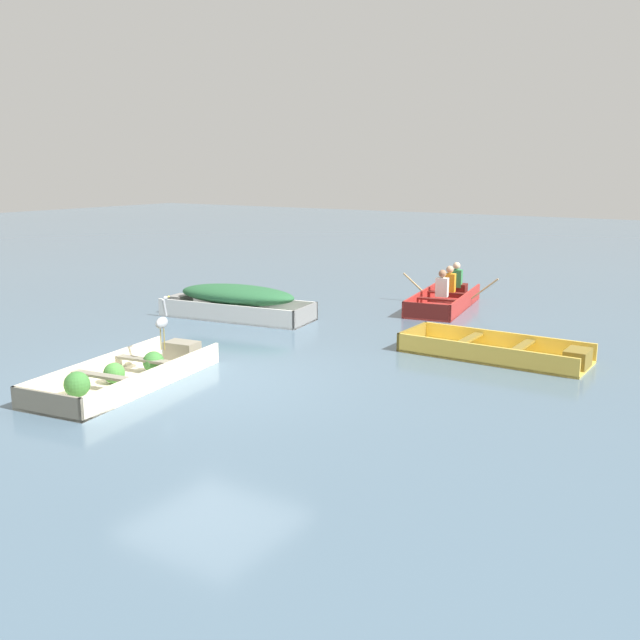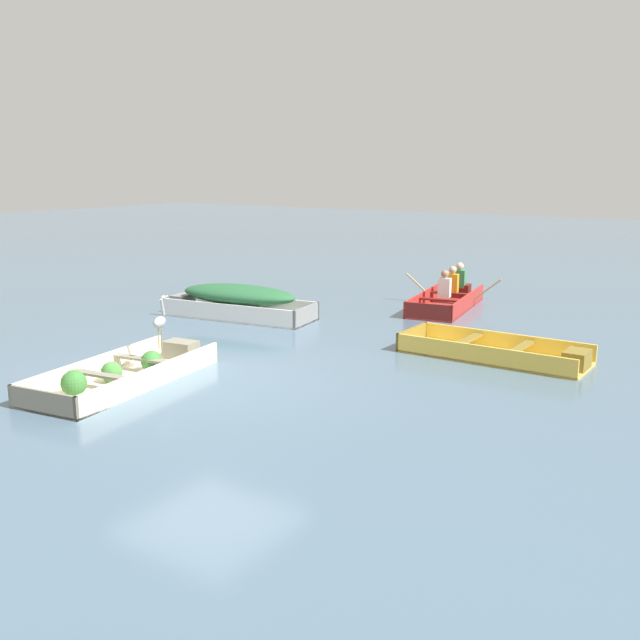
{
  "view_description": "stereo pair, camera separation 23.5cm",
  "coord_description": "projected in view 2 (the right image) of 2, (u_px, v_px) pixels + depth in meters",
  "views": [
    {
      "loc": [
        7.24,
        -8.07,
        3.25
      ],
      "look_at": [
        -0.03,
        3.25,
        0.35
      ],
      "focal_mm": 40.0,
      "sensor_mm": 36.0,
      "label": 1
    },
    {
      "loc": [
        7.43,
        -7.94,
        3.25
      ],
      "look_at": [
        -0.03,
        3.25,
        0.35
      ],
      "focal_mm": 40.0,
      "sensor_mm": 36.0,
      "label": 2
    }
  ],
  "objects": [
    {
      "name": "heron_on_dinghy",
      "position": [
        160.0,
        320.0,
        11.24
      ],
      "size": [
        0.23,
        0.45,
        0.84
      ],
      "color": "olive",
      "rests_on": "dinghy_cream_foreground"
    },
    {
      "name": "dinghy_cream_foreground",
      "position": [
        126.0,
        373.0,
        10.97
      ],
      "size": [
        1.67,
        3.39,
        0.41
      ],
      "color": "beige",
      "rests_on": "ground"
    },
    {
      "name": "ground_plane",
      "position": [
        207.0,
        378.0,
        11.18
      ],
      "size": [
        80.0,
        80.0,
        0.0
      ],
      "primitive_type": "plane",
      "color": "slate"
    },
    {
      "name": "rowboat_red_with_crew",
      "position": [
        448.0,
        298.0,
        16.84
      ],
      "size": [
        2.3,
        3.22,
        0.93
      ],
      "color": "#AD2D28",
      "rests_on": "ground"
    },
    {
      "name": "skiff_white_near_moored",
      "position": [
        237.0,
        298.0,
        15.58
      ],
      "size": [
        3.5,
        1.57,
        0.73
      ],
      "color": "white",
      "rests_on": "ground"
    },
    {
      "name": "skiff_yellow_mid_moored",
      "position": [
        501.0,
        353.0,
        12.29
      ],
      "size": [
        3.2,
        1.21,
        0.33
      ],
      "color": "#E5BC47",
      "rests_on": "ground"
    }
  ]
}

